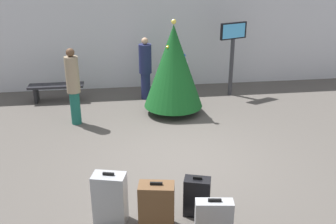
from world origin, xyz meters
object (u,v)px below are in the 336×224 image
(waiting_bench, at_px, (56,89))
(traveller_0, at_px, (145,67))
(suitcase_1, at_px, (214,222))
(suitcase_2, at_px, (157,206))
(suitcase_3, at_px, (197,197))
(suitcase_0, at_px, (110,198))
(traveller_1, at_px, (73,85))
(holiday_tree, at_px, (173,66))
(flight_info_kiosk, at_px, (233,46))

(waiting_bench, xyz_separation_m, traveller_0, (2.51, -0.13, 0.56))
(traveller_0, bearing_deg, suitcase_1, -86.22)
(traveller_0, height_order, suitcase_2, traveller_0)
(waiting_bench, distance_m, suitcase_3, 6.29)
(suitcase_0, relative_size, suitcase_2, 1.10)
(suitcase_3, bearing_deg, traveller_1, 118.85)
(holiday_tree, height_order, suitcase_2, holiday_tree)
(traveller_1, height_order, suitcase_0, traveller_1)
(flight_info_kiosk, relative_size, suitcase_0, 2.53)
(waiting_bench, height_order, traveller_1, traveller_1)
(suitcase_0, bearing_deg, suitcase_2, -19.33)
(suitcase_2, xyz_separation_m, suitcase_3, (0.64, 0.22, -0.05))
(flight_info_kiosk, bearing_deg, suitcase_3, -111.68)
(flight_info_kiosk, height_order, waiting_bench, flight_info_kiosk)
(traveller_1, distance_m, suitcase_3, 4.49)
(suitcase_1, bearing_deg, suitcase_0, 154.65)
(holiday_tree, bearing_deg, traveller_1, -171.16)
(traveller_1, bearing_deg, flight_info_kiosk, 20.39)
(waiting_bench, bearing_deg, traveller_0, -3.03)
(suitcase_0, height_order, suitcase_3, suitcase_0)
(suitcase_0, bearing_deg, traveller_0, 79.78)
(suitcase_3, bearing_deg, suitcase_0, 179.67)
(traveller_0, distance_m, traveller_1, 2.43)
(traveller_1, bearing_deg, suitcase_0, -77.83)
(waiting_bench, distance_m, suitcase_2, 6.24)
(traveller_1, bearing_deg, suitcase_2, -69.98)
(holiday_tree, xyz_separation_m, waiting_bench, (-3.12, 1.36, -0.88))
(suitcase_3, bearing_deg, traveller_0, 93.30)
(holiday_tree, bearing_deg, waiting_bench, 156.50)
(flight_info_kiosk, relative_size, suitcase_3, 3.20)
(suitcase_1, bearing_deg, suitcase_2, 149.68)
(suitcase_1, bearing_deg, flight_info_kiosk, 71.18)
(waiting_bench, bearing_deg, suitcase_1, -65.10)
(suitcase_0, distance_m, suitcase_1, 1.55)
(suitcase_2, bearing_deg, waiting_bench, 110.45)
(suitcase_3, bearing_deg, holiday_tree, 86.06)
(holiday_tree, relative_size, suitcase_0, 2.88)
(traveller_0, relative_size, suitcase_1, 2.48)
(flight_info_kiosk, bearing_deg, suitcase_0, -122.45)
(holiday_tree, distance_m, waiting_bench, 3.51)
(traveller_0, distance_m, suitcase_2, 5.75)
(waiting_bench, distance_m, suitcase_1, 6.92)
(holiday_tree, relative_size, suitcase_2, 3.15)
(traveller_0, xyz_separation_m, suitcase_0, (-0.99, -5.48, -0.53))
(holiday_tree, xyz_separation_m, traveller_1, (-2.44, -0.38, -0.25))
(traveller_0, height_order, suitcase_1, traveller_0)
(flight_info_kiosk, relative_size, waiting_bench, 1.41)
(traveller_1, relative_size, suitcase_1, 2.61)
(waiting_bench, distance_m, traveller_0, 2.57)
(holiday_tree, distance_m, suitcase_0, 4.63)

